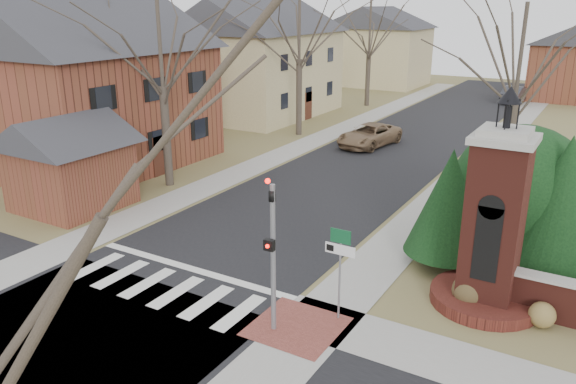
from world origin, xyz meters
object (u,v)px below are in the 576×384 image
Objects in this scene: traffic_signal_pole at (272,243)px; brick_gate_monument at (492,237)px; pickup_truck at (369,135)px; distant_car at (515,94)px; sign_post at (340,256)px.

brick_gate_monument is at bearing 43.24° from traffic_signal_pole.
pickup_truck is (-5.90, 20.86, -1.90)m from traffic_signal_pole.
pickup_truck is 1.09× the size of distant_car.
pickup_truck is at bearing 122.82° from brick_gate_monument.
distant_car is (-2.19, 41.11, -1.20)m from sign_post.
distant_car reaches higher than pickup_truck.
traffic_signal_pole is 0.69× the size of brick_gate_monument.
pickup_truck is at bearing 110.30° from sign_post.
sign_post reaches higher than distant_car.
traffic_signal_pole is at bearing 95.21° from distant_car.
brick_gate_monument reaches higher than traffic_signal_pole.
traffic_signal_pole is at bearing -136.76° from brick_gate_monument.
sign_post is 0.42× the size of brick_gate_monument.
sign_post is at bearing -60.50° from pickup_truck.
traffic_signal_pole is 0.99× the size of distant_car.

